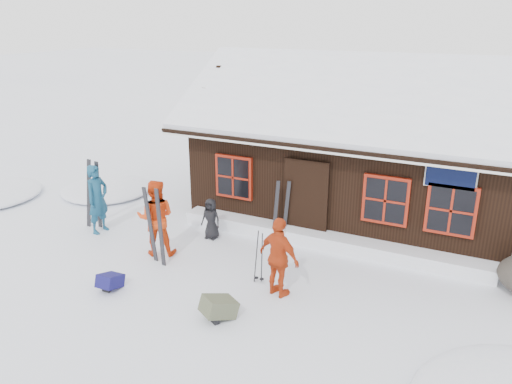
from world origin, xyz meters
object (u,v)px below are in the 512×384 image
Objects in this scene: skier_orange_right at (279,258)px; ski_poles at (259,258)px; skier_orange_left at (156,218)px; skier_teal at (98,199)px; ski_pair_left at (94,195)px; skier_crouched at (211,219)px; backpack_olive at (219,310)px; backpack_blue at (110,284)px.

skier_orange_right is 1.39× the size of ski_poles.
skier_orange_left is at bearing 10.32° from skier_orange_right.
skier_orange_left reaches higher than skier_teal.
ski_pair_left reaches higher than skier_orange_right.
skier_crouched is (-2.60, 1.75, -0.30)m from skier_orange_right.
skier_orange_left is 1.51m from skier_crouched.
skier_teal is 3.03× the size of backpack_olive.
ski_pair_left is 5.16m from ski_poles.
skier_orange_left is 3.06× the size of backpack_olive.
backpack_olive is at bearing 80.01° from skier_orange_right.
skier_teal is at bearing 173.58° from ski_poles.
backpack_olive is at bearing -0.82° from backpack_blue.
skier_orange_right is 1.58× the size of skier_crouched.
backpack_olive is at bearing -93.24° from ski_poles.
skier_teal is at bearing 9.42° from skier_orange_right.
skier_crouched is 2.15× the size of backpack_blue.
ski_poles is (4.81, -0.54, -0.34)m from skier_teal.
ski_poles is at bearing -94.53° from skier_teal.
skier_teal is 3.68× the size of backpack_blue.
skier_orange_left is at bearing -98.28° from skier_teal.
backpack_olive is (4.72, -2.06, -0.73)m from skier_teal.
skier_crouched reaches higher than backpack_blue.
skier_teal is at bearing -161.79° from skier_crouched.
skier_orange_left is 2.45m from ski_pair_left.
skier_orange_left is 1.52× the size of ski_poles.
ski_poles is 2.45× the size of backpack_blue.
skier_teal is 5.21m from backpack_olive.
skier_crouched is 1.77× the size of backpack_olive.
ski_poles is 3.08m from backpack_blue.
ski_pair_left reaches higher than backpack_olive.
skier_orange_left is at bearing -117.97° from skier_crouched.
ski_poles is (-0.57, 0.29, -0.27)m from skier_orange_right.
skier_orange_right is (3.29, -0.45, -0.08)m from skier_orange_left.
backpack_blue is at bearing -132.19° from skier_teal.
ski_pair_left is 3.22× the size of backpack_olive.
skier_teal reaches higher than ski_poles.
skier_teal is 2.13m from skier_orange_left.
ski_pair_left is (-0.29, 0.17, 0.01)m from skier_teal.
ski_poles is 1.58m from backpack_olive.
ski_pair_left is 5.54m from backpack_olive.
skier_crouched is at bearing 144.33° from ski_poles.
ski_pair_left reaches higher than ski_poles.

